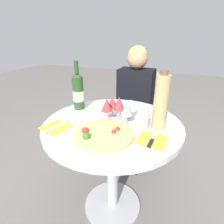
{
  "coord_description": "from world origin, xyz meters",
  "views": [
    {
      "loc": [
        0.37,
        -0.93,
        1.26
      ],
      "look_at": [
        0.02,
        -0.07,
        0.86
      ],
      "focal_mm": 28.0,
      "sensor_mm": 36.0,
      "label": 1
    }
  ],
  "objects_px": {
    "seated_diner": "(133,113)",
    "pizza_large": "(103,134)",
    "dining_table": "(113,142)",
    "wine_bottle": "(78,92)",
    "tall_carafe": "(161,102)",
    "chair_behind_diner": "(136,116)"
  },
  "relations": [
    {
      "from": "dining_table",
      "to": "wine_bottle",
      "type": "height_order",
      "value": "wine_bottle"
    },
    {
      "from": "pizza_large",
      "to": "tall_carafe",
      "type": "bearing_deg",
      "value": 38.03
    },
    {
      "from": "dining_table",
      "to": "tall_carafe",
      "type": "relative_size",
      "value": 2.58
    },
    {
      "from": "wine_bottle",
      "to": "tall_carafe",
      "type": "xyz_separation_m",
      "value": [
        0.6,
        -0.09,
        0.03
      ]
    },
    {
      "from": "seated_diner",
      "to": "pizza_large",
      "type": "xyz_separation_m",
      "value": [
        0.05,
        -0.84,
        0.23
      ]
    },
    {
      "from": "pizza_large",
      "to": "tall_carafe",
      "type": "height_order",
      "value": "tall_carafe"
    },
    {
      "from": "dining_table",
      "to": "seated_diner",
      "type": "distance_m",
      "value": 0.66
    },
    {
      "from": "dining_table",
      "to": "chair_behind_diner",
      "type": "distance_m",
      "value": 0.82
    },
    {
      "from": "seated_diner",
      "to": "pizza_large",
      "type": "height_order",
      "value": "seated_diner"
    },
    {
      "from": "tall_carafe",
      "to": "pizza_large",
      "type": "bearing_deg",
      "value": -141.97
    },
    {
      "from": "chair_behind_diner",
      "to": "tall_carafe",
      "type": "relative_size",
      "value": 2.72
    },
    {
      "from": "seated_diner",
      "to": "dining_table",
      "type": "bearing_deg",
      "value": 93.52
    },
    {
      "from": "dining_table",
      "to": "wine_bottle",
      "type": "distance_m",
      "value": 0.44
    },
    {
      "from": "seated_diner",
      "to": "wine_bottle",
      "type": "distance_m",
      "value": 0.7
    },
    {
      "from": "seated_diner",
      "to": "pizza_large",
      "type": "bearing_deg",
      "value": 93.7
    },
    {
      "from": "dining_table",
      "to": "pizza_large",
      "type": "xyz_separation_m",
      "value": [
        0.01,
        -0.18,
        0.17
      ]
    },
    {
      "from": "wine_bottle",
      "to": "seated_diner",
      "type": "bearing_deg",
      "value": 62.79
    },
    {
      "from": "dining_table",
      "to": "wine_bottle",
      "type": "bearing_deg",
      "value": 159.46
    },
    {
      "from": "chair_behind_diner",
      "to": "tall_carafe",
      "type": "distance_m",
      "value": 0.96
    },
    {
      "from": "chair_behind_diner",
      "to": "pizza_large",
      "type": "xyz_separation_m",
      "value": [
        0.05,
        -0.98,
        0.32
      ]
    },
    {
      "from": "seated_diner",
      "to": "pizza_large",
      "type": "distance_m",
      "value": 0.87
    },
    {
      "from": "chair_behind_diner",
      "to": "wine_bottle",
      "type": "bearing_deg",
      "value": 67.92
    }
  ]
}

